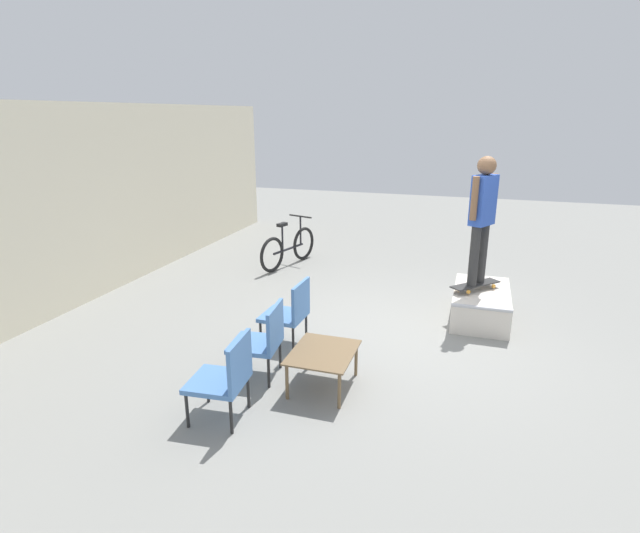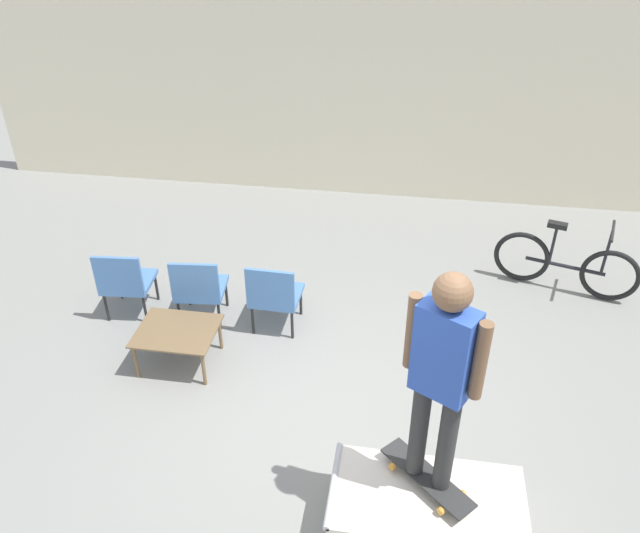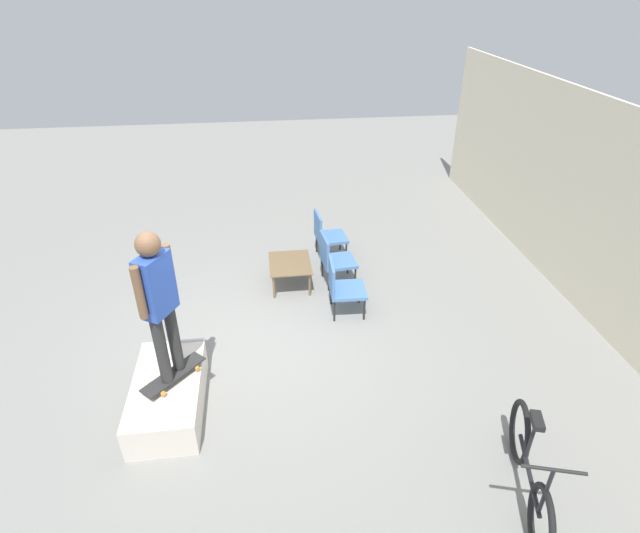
{
  "view_description": "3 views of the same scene",
  "coord_description": "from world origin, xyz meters",
  "views": [
    {
      "loc": [
        -6.17,
        -0.78,
        2.84
      ],
      "look_at": [
        -0.45,
        1.06,
        0.99
      ],
      "focal_mm": 28.0,
      "sensor_mm": 36.0,
      "label": 1
    },
    {
      "loc": [
        0.57,
        -3.97,
        4.3
      ],
      "look_at": [
        -0.21,
        1.03,
        1.07
      ],
      "focal_mm": 35.0,
      "sensor_mm": 36.0,
      "label": 2
    },
    {
      "loc": [
        5.28,
        0.29,
        4.44
      ],
      "look_at": [
        -0.44,
        1.0,
        1.01
      ],
      "focal_mm": 28.0,
      "sensor_mm": 36.0,
      "label": 3
    }
  ],
  "objects": [
    {
      "name": "ground_plane",
      "position": [
        0.0,
        0.0,
        0.0
      ],
      "size": [
        24.0,
        24.0,
        0.0
      ],
      "primitive_type": "plane",
      "color": "gray"
    },
    {
      "name": "house_wall_back",
      "position": [
        0.0,
        4.95,
        1.5
      ],
      "size": [
        12.0,
        0.06,
        3.0
      ],
      "color": "beige",
      "rests_on": "ground_plane"
    },
    {
      "name": "skate_ramp_box",
      "position": [
        0.91,
        -0.94,
        0.21
      ],
      "size": [
        1.44,
        0.77,
        0.44
      ],
      "color": "silver",
      "rests_on": "ground_plane"
    },
    {
      "name": "skateboard_on_ramp",
      "position": [
        0.89,
        -0.84,
        0.5
      ],
      "size": [
        0.72,
        0.69,
        0.07
      ],
      "rotation": [
        0.0,
        0.0,
        -0.75
      ],
      "color": "#2D2D2D",
      "rests_on": "skate_ramp_box"
    },
    {
      "name": "person_skater",
      "position": [
        0.89,
        -0.84,
        1.57
      ],
      "size": [
        0.51,
        0.36,
        1.78
      ],
      "rotation": [
        0.0,
        0.0,
        -0.51
      ],
      "color": "#2D2D2D",
      "rests_on": "skateboard_on_ramp"
    },
    {
      "name": "coffee_table",
      "position": [
        -1.6,
        0.65,
        0.37
      ],
      "size": [
        0.8,
        0.66,
        0.42
      ],
      "color": "brown",
      "rests_on": "ground_plane"
    },
    {
      "name": "patio_chair_left",
      "position": [
        -2.44,
        1.35,
        0.47
      ],
      "size": [
        0.56,
        0.56,
        0.86
      ],
      "rotation": [
        0.0,
        0.0,
        3.23
      ],
      "color": "black",
      "rests_on": "ground_plane"
    },
    {
      "name": "patio_chair_center",
      "position": [
        -1.59,
        1.35,
        0.47
      ],
      "size": [
        0.57,
        0.57,
        0.86
      ],
      "rotation": [
        0.0,
        0.0,
        3.25
      ],
      "color": "black",
      "rests_on": "ground_plane"
    },
    {
      "name": "patio_chair_right",
      "position": [
        -0.76,
        1.35,
        0.47
      ],
      "size": [
        0.54,
        0.54,
        0.86
      ],
      "rotation": [
        0.0,
        0.0,
        3.11
      ],
      "color": "black",
      "rests_on": "ground_plane"
    },
    {
      "name": "bicycle",
      "position": [
        2.49,
        2.64,
        0.35
      ],
      "size": [
        1.62,
        0.62,
        0.92
      ],
      "rotation": [
        0.0,
        0.0,
        -0.28
      ],
      "color": "black",
      "rests_on": "ground_plane"
    }
  ]
}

